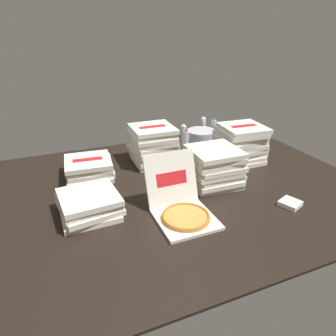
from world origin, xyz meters
The scene contains 13 objects.
ground_plane centered at (0.00, 0.00, -0.01)m, with size 3.20×2.40×0.02m, color black.
open_pizza_box centered at (-0.16, -0.42, 0.08)m, with size 0.40×0.54×0.41m.
pizza_stack_center_far centered at (-0.77, -0.14, 0.08)m, with size 0.46×0.46×0.16m.
pizza_stack_left_far centered at (0.81, 0.27, 0.19)m, with size 0.45×0.44×0.37m.
pizza_stack_center_near centered at (0.31, -0.07, 0.16)m, with size 0.45×0.45×0.33m.
pizza_stack_left_mid centered at (-0.66, 0.50, 0.08)m, with size 0.46×0.47×0.17m.
pizza_stack_right_far centered at (-0.01, 0.58, 0.19)m, with size 0.44×0.44×0.37m.
ice_bucket centered at (0.68, 0.84, 0.08)m, with size 0.34×0.34×0.17m, color #B7BABF.
water_bottle_0 centered at (0.82, 1.06, 0.12)m, with size 0.06×0.06×0.25m.
water_bottle_1 centered at (0.41, 0.69, 0.12)m, with size 0.06×0.06×0.25m.
water_bottle_2 centered at (0.46, 0.87, 0.12)m, with size 0.06×0.06×0.25m.
water_bottle_3 centered at (0.90, 0.95, 0.12)m, with size 0.06×0.06×0.25m.
napkin_pile centered at (0.68, -0.62, 0.02)m, with size 0.14×0.14×0.04m, color white.
Camera 1 is at (-0.96, -2.10, 1.26)m, focal length 32.38 mm.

